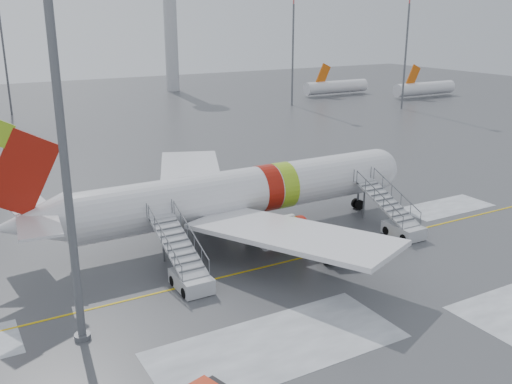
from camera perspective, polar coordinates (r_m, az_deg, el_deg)
ground at (r=42.45m, az=1.90°, el=-6.60°), size 260.00×260.00×0.00m
airliner at (r=45.78m, az=-2.27°, el=-0.23°), size 35.03×32.97×11.18m
airstair_fwd at (r=48.04m, az=13.96°, el=-2.85°), size 2.05×7.70×3.48m
airstair_aft at (r=38.36m, az=-6.96°, el=-7.69°), size 2.05×7.70×3.48m
pushback_tug at (r=42.35m, az=8.34°, el=-5.65°), size 3.60×3.17×1.83m
light_mast_near at (r=29.86m, az=-18.91°, el=5.98°), size 1.20×1.20×22.63m
control_tower at (r=137.59m, az=-8.62°, el=17.74°), size 6.40×6.40×30.00m
light_mast_far_ne at (r=113.73m, az=3.74°, el=15.55°), size 1.20×1.20×24.25m
light_mast_far_n at (r=111.75m, az=-24.08°, el=14.12°), size 1.20×1.20×24.25m
light_mast_far_e at (r=112.81m, az=14.88°, el=15.02°), size 1.20×1.20×24.25m
distant_aircraft at (r=128.78m, az=10.87°, el=9.30°), size 35.00×18.00×8.00m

